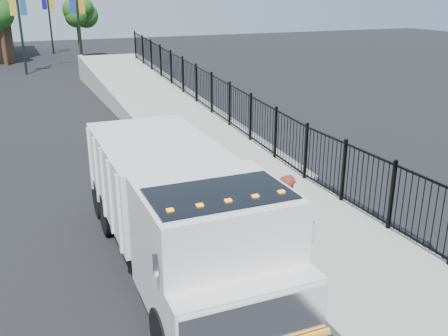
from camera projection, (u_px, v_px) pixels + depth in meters
name	position (u px, v px, depth m)	size (l,w,h in m)	color
ground	(266.00, 260.00, 11.54)	(120.00, 120.00, 0.00)	black
sidewalk	(391.00, 283.00, 10.52)	(3.55, 12.00, 0.12)	#9E998E
curb	(314.00, 304.00, 9.79)	(0.30, 12.00, 0.16)	#ADAAA3
ramp	(158.00, 110.00, 26.17)	(3.95, 24.00, 1.70)	#9E998E
iron_fence	(212.00, 106.00, 22.95)	(0.10, 28.00, 1.80)	black
truck	(179.00, 206.00, 10.61)	(2.76, 8.11, 2.76)	black
worker	(287.00, 216.00, 11.16)	(0.73, 0.48, 1.99)	maroon
debris	(274.00, 222.00, 13.09)	(0.39, 0.39, 0.10)	silver
light_pole_0	(23.00, 14.00, 36.16)	(3.78, 0.22, 8.00)	black
light_pole_1	(74.00, 12.00, 39.25)	(3.78, 0.22, 8.00)	black
light_pole_2	(2.00, 9.00, 45.03)	(3.77, 0.22, 8.00)	black
light_pole_3	(45.00, 8.00, 48.33)	(3.78, 0.22, 8.00)	black
tree_0	(0.00, 17.00, 40.67)	(2.58, 2.58, 5.29)	#382314
tree_1	(77.00, 15.00, 45.21)	(2.08, 2.08, 5.04)	#382314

